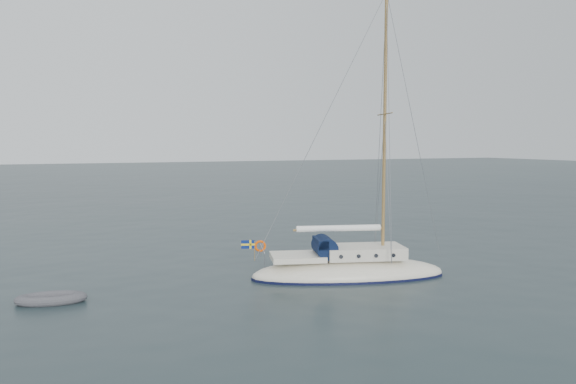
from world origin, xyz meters
name	(u,v)px	position (x,y,z in m)	size (l,w,h in m)	color
ground	(298,277)	(0.00, 0.00, 0.00)	(300.00, 300.00, 0.00)	black
sailboat	(349,255)	(2.18, -0.89, 1.02)	(9.46, 2.83, 13.47)	white
dinghy	(51,299)	(-10.46, 0.01, 0.17)	(2.67, 1.21, 0.38)	#515156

